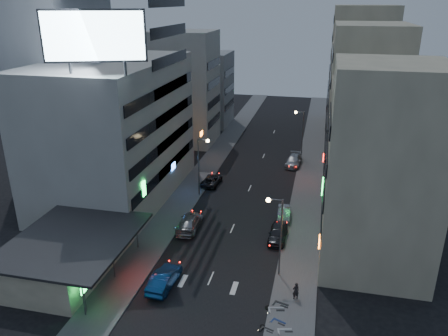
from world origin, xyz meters
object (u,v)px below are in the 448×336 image
(scooter_blue, at_px, (287,318))
(scooter_black_b, at_px, (290,299))
(scooter_silver_a, at_px, (292,323))
(parked_car_right_mid, at_px, (284,214))
(parked_car_right_far, at_px, (294,161))
(scooter_silver_b, at_px, (284,301))
(parked_car_left, at_px, (212,180))
(road_car_silver, at_px, (190,222))
(road_car_blue, at_px, (164,279))
(parked_car_right_near, at_px, (278,233))
(person, at_px, (296,291))
(scooter_black_a, at_px, (275,326))

(scooter_blue, distance_m, scooter_black_b, 2.35)
(scooter_silver_a, xyz_separation_m, scooter_black_b, (-0.45, 2.87, 0.05))
(scooter_silver_a, distance_m, scooter_black_b, 2.90)
(parked_car_right_mid, bearing_deg, scooter_silver_a, -86.78)
(parked_car_right_far, bearing_deg, scooter_silver_b, -82.77)
(parked_car_left, relative_size, scooter_silver_a, 2.73)
(road_car_silver, bearing_deg, road_car_blue, 92.49)
(parked_car_right_near, relative_size, scooter_silver_a, 2.69)
(parked_car_left, xyz_separation_m, scooter_silver_a, (13.76, -27.36, -0.01))
(road_car_silver, xyz_separation_m, scooter_silver_a, (13.02, -14.12, -0.18))
(parked_car_left, xyz_separation_m, person, (13.75, -23.52, 0.27))
(scooter_black_b, bearing_deg, road_car_blue, 104.63)
(road_car_blue, bearing_deg, scooter_silver_b, 179.49)
(parked_car_left, distance_m, scooter_blue, 29.96)
(parked_car_left, bearing_deg, scooter_blue, 119.45)
(parked_car_right_near, bearing_deg, scooter_blue, -79.73)
(parked_car_right_mid, height_order, scooter_black_a, parked_car_right_mid)
(road_car_silver, xyz_separation_m, scooter_blue, (12.55, -13.60, -0.19))
(scooter_blue, relative_size, scooter_silver_b, 0.87)
(parked_car_right_near, height_order, scooter_blue, parked_car_right_near)
(road_car_blue, relative_size, person, 3.05)
(parked_car_left, height_order, road_car_silver, road_car_silver)
(parked_car_right_mid, relative_size, road_car_blue, 0.85)
(road_car_silver, xyz_separation_m, scooter_silver_b, (12.11, -11.65, -0.11))
(parked_car_left, bearing_deg, parked_car_right_near, 132.51)
(road_car_blue, height_order, scooter_silver_a, road_car_blue)
(scooter_blue, bearing_deg, scooter_silver_b, 34.24)
(parked_car_right_near, distance_m, scooter_black_a, 14.57)
(person, bearing_deg, parked_car_right_near, -100.85)
(scooter_silver_b, bearing_deg, scooter_black_a, 159.11)
(parked_car_right_far, height_order, scooter_black_a, parked_car_right_far)
(person, distance_m, scooter_silver_b, 1.65)
(parked_car_right_near, distance_m, road_car_silver, 10.29)
(road_car_blue, bearing_deg, person, -173.74)
(parked_car_left, bearing_deg, road_car_silver, 96.34)
(parked_car_right_mid, xyz_separation_m, parked_car_left, (-11.20, 8.32, -0.03))
(parked_car_left, distance_m, road_car_silver, 13.27)
(parked_car_right_mid, xyz_separation_m, scooter_silver_b, (1.66, -16.57, 0.03))
(parked_car_right_near, height_order, scooter_silver_a, parked_car_right_near)
(parked_car_right_far, relative_size, scooter_blue, 3.13)
(parked_car_right_far, distance_m, scooter_silver_a, 37.98)
(person, bearing_deg, scooter_silver_b, 31.20)
(parked_car_right_mid, distance_m, scooter_black_a, 19.66)
(parked_car_right_far, distance_m, road_car_silver, 25.85)
(road_car_silver, distance_m, scooter_black_a, 18.77)
(scooter_silver_a, distance_m, scooter_blue, 0.70)
(parked_car_right_far, distance_m, scooter_silver_b, 35.46)
(scooter_silver_a, height_order, scooter_silver_b, scooter_silver_b)
(parked_car_right_mid, distance_m, parked_car_left, 13.95)
(parked_car_right_near, xyz_separation_m, road_car_silver, (-10.29, 0.19, 0.03))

